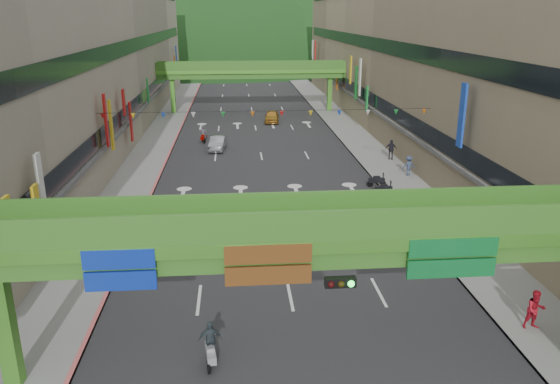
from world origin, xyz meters
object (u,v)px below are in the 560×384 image
overpass_near (336,256)px  scooter_rider_mid (246,239)px  car_yellow (272,117)px  pedestrian_red (535,313)px  car_silver (218,143)px

overpass_near → scooter_rider_mid: size_ratio=13.64×
overpass_near → car_yellow: size_ratio=6.40×
overpass_near → scooter_rider_mid: overpass_near is taller
scooter_rider_mid → pedestrian_red: size_ratio=1.13×
overpass_near → car_silver: overpass_near is taller
overpass_near → scooter_rider_mid: bearing=104.5°
car_silver → car_yellow: size_ratio=0.96×
overpass_near → car_silver: (-5.27, 37.67, -4.51)m
overpass_near → pedestrian_red: size_ratio=15.38×
overpass_near → pedestrian_red: overpass_near is taller
car_yellow → car_silver: bearing=-108.1°
car_silver → pedestrian_red: pedestrian_red is taller
scooter_rider_mid → car_yellow: 40.85m
car_silver → pedestrian_red: 38.02m
car_silver → car_yellow: car_yellow is taller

